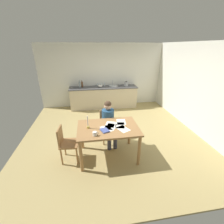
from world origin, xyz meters
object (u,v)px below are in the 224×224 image
Objects in this scene: bottle_vinegar at (82,84)px; stovetop_kettle at (126,84)px; wine_glass_by_kettle at (102,84)px; bottle_oil at (80,84)px; sink_unit at (113,86)px; person_seated at (109,120)px; wine_glass_back_right at (97,84)px; coffee_mug at (95,134)px; chair_at_table at (107,124)px; mixing_bowl at (100,86)px; dining_table at (108,131)px; wine_glass_near_sink at (104,83)px; chair_side_empty at (67,142)px; book_magazine at (105,130)px; candlestick at (88,125)px; wine_glass_back_left at (100,84)px.

stovetop_kettle is at bearing -2.99° from bottle_vinegar.
bottle_oil is at bearing -172.80° from wine_glass_by_kettle.
bottle_vinegar is (-1.29, 0.09, 0.10)m from sink_unit.
bottle_oil reaches higher than wine_glass_by_kettle.
person_seated is 2.84m from wine_glass_back_right.
coffee_mug is 3.70m from wine_glass_back_right.
mixing_bowl is at bearing 89.29° from chair_at_table.
bottle_oil is at bearing 177.46° from mixing_bowl.
coffee_mug is 3.72m from wine_glass_by_kettle.
wine_glass_near_sink reaches higher than dining_table.
wine_glass_back_right is (-0.09, 2.82, 0.33)m from person_seated.
wine_glass_by_kettle is (0.08, 0.15, 0.06)m from mixing_bowl.
wine_glass_near_sink is at bearing 85.18° from chair_at_table.
dining_table is 3.46m from stovetop_kettle.
chair_side_empty is 5.57× the size of wine_glass_near_sink.
bottle_vinegar is at bearing 78.33° from book_magazine.
bottle_oil is 0.73m from wine_glass_back_right.
chair_at_table is 0.73× the size of person_seated.
wine_glass_back_right is at bearing 167.58° from sink_unit.
dining_table is at bearing -79.20° from bottle_vinegar.
wine_glass_back_right is at bearing 82.52° from candlestick.
mixing_bowl is (1.05, 3.22, 0.47)m from chair_side_empty.
person_seated reaches higher than chair_at_table.
person_seated reaches higher than wine_glass_back_left.
coffee_mug is 3.56m from mixing_bowl.
wine_glass_back_left reaches higher than coffee_mug.
sink_unit is 1.30m from bottle_vinegar.
wine_glass_back_right is at bearing 9.06° from bottle_oil.
chair_side_empty is at bearing -107.13° from wine_glass_back_left.
mixing_bowl is 0.16m from wine_glass_back_left.
chair_at_table is at bearing 97.27° from person_seated.
wine_glass_back_right is at bearing 90.09° from dining_table.
stovetop_kettle is at bearing -7.63° from wine_glass_back_left.
chair_at_table is 0.92m from book_magazine.
wine_glass_back_right is at bearing 4.87° from bottle_vinegar.
mixing_bowl is (0.20, 3.37, 0.14)m from book_magazine.
coffee_mug is at bearing -94.78° from wine_glass_back_right.
candlestick is at bearing -86.72° from bottle_vinegar.
wine_glass_by_kettle is at bearing 180.00° from wine_glass_near_sink.
bottle_vinegar is at bearing 32.95° from bottle_oil.
candlestick is (-0.53, -0.53, 0.20)m from person_seated.
mixing_bowl is (0.42, 3.53, 0.11)m from coffee_mug.
wine_glass_by_kettle is at bearing 71.44° from chair_side_empty.
candlestick is 1.95× the size of wine_glass_by_kettle.
sink_unit is at bearing -4.09° from bottle_vinegar.
stovetop_kettle reaches higher than wine_glass_by_kettle.
mixing_bowl is (0.83, -0.04, -0.08)m from bottle_oil.
candlestick is at bearing -127.15° from chair_at_table.
chair_at_table reaches higher than book_magazine.
chair_at_table is 1.23m from chair_side_empty.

